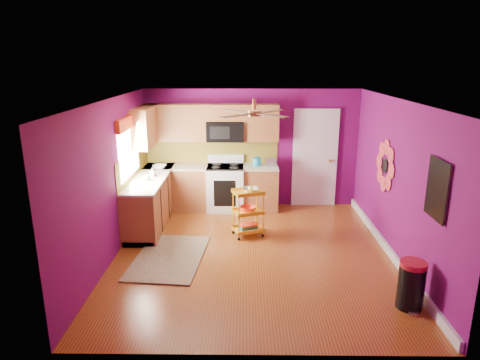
{
  "coord_description": "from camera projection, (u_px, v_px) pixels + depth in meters",
  "views": [
    {
      "loc": [
        -0.15,
        -6.44,
        3.1
      ],
      "look_at": [
        -0.22,
        0.4,
        1.15
      ],
      "focal_mm": 32.0,
      "sensor_mm": 36.0,
      "label": 1
    }
  ],
  "objects": [
    {
      "name": "room_envelope",
      "position": [
        256.0,
        157.0,
        6.59
      ],
      "size": [
        4.54,
        5.04,
        2.52
      ],
      "color": "#630B55",
      "rests_on": "ground"
    },
    {
      "name": "shag_rug",
      "position": [
        169.0,
        257.0,
        6.89
      ],
      "size": [
        1.2,
        1.8,
        0.02
      ],
      "primitive_type": "cube",
      "rotation": [
        0.0,
        0.0,
        -0.09
      ],
      "color": "black",
      "rests_on": "ground"
    },
    {
      "name": "ground",
      "position": [
        253.0,
        254.0,
        7.04
      ],
      "size": [
        5.0,
        5.0,
        0.0
      ],
      "primitive_type": "plane",
      "color": "#6B3210",
      "rests_on": "ground"
    },
    {
      "name": "ceiling_fan",
      "position": [
        254.0,
        113.0,
        6.6
      ],
      "size": [
        1.01,
        1.01,
        0.26
      ],
      "color": "#BF8C3F",
      "rests_on": "ground"
    },
    {
      "name": "panel_door",
      "position": [
        315.0,
        159.0,
        9.12
      ],
      "size": [
        0.95,
        0.11,
        2.15
      ],
      "color": "white",
      "rests_on": "ground"
    },
    {
      "name": "soap_bottle_b",
      "position": [
        153.0,
        172.0,
        8.1
      ],
      "size": [
        0.12,
        0.12,
        0.15
      ],
      "primitive_type": "imported",
      "color": "white",
      "rests_on": "lower_cabinets"
    },
    {
      "name": "left_window",
      "position": [
        128.0,
        138.0,
        7.6
      ],
      "size": [
        0.08,
        1.35,
        1.08
      ],
      "color": "white",
      "rests_on": "ground"
    },
    {
      "name": "counter_dish",
      "position": [
        159.0,
        167.0,
        8.69
      ],
      "size": [
        0.28,
        0.28,
        0.07
      ],
      "primitive_type": "imported",
      "color": "white",
      "rests_on": "lower_cabinets"
    },
    {
      "name": "toaster",
      "position": [
        271.0,
        162.0,
        8.86
      ],
      "size": [
        0.22,
        0.15,
        0.18
      ],
      "primitive_type": "cube",
      "color": "beige",
      "rests_on": "lower_cabinets"
    },
    {
      "name": "soap_bottle_a",
      "position": [
        152.0,
        172.0,
        8.06
      ],
      "size": [
        0.08,
        0.08,
        0.17
      ],
      "primitive_type": "imported",
      "color": "#EA3F72",
      "rests_on": "lower_cabinets"
    },
    {
      "name": "counter_cup",
      "position": [
        147.0,
        178.0,
        7.83
      ],
      "size": [
        0.12,
        0.12,
        0.1
      ],
      "primitive_type": "imported",
      "color": "white",
      "rests_on": "lower_cabinets"
    },
    {
      "name": "teal_kettle",
      "position": [
        257.0,
        162.0,
        8.9
      ],
      "size": [
        0.18,
        0.18,
        0.21
      ],
      "color": "teal",
      "rests_on": "lower_cabinets"
    },
    {
      "name": "trash_can",
      "position": [
        411.0,
        285.0,
        5.44
      ],
      "size": [
        0.41,
        0.41,
        0.64
      ],
      "color": "black",
      "rests_on": "ground"
    },
    {
      "name": "rolling_cart",
      "position": [
        248.0,
        210.0,
        7.65
      ],
      "size": [
        0.61,
        0.53,
        0.93
      ],
      "color": "yellow",
      "rests_on": "ground"
    },
    {
      "name": "lower_cabinets",
      "position": [
        186.0,
        194.0,
        8.68
      ],
      "size": [
        2.81,
        2.31,
        0.94
      ],
      "color": "brown",
      "rests_on": "ground"
    },
    {
      "name": "right_wall_art",
      "position": [
        406.0,
        175.0,
        6.29
      ],
      "size": [
        0.04,
        2.74,
        1.04
      ],
      "color": "black",
      "rests_on": "ground"
    },
    {
      "name": "upper_cabinetry",
      "position": [
        191.0,
        125.0,
        8.65
      ],
      "size": [
        2.8,
        2.3,
        1.26
      ],
      "color": "brown",
      "rests_on": "ground"
    },
    {
      "name": "electric_range",
      "position": [
        225.0,
        187.0,
        9.0
      ],
      "size": [
        0.76,
        0.66,
        1.13
      ],
      "color": "white",
      "rests_on": "ground"
    }
  ]
}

